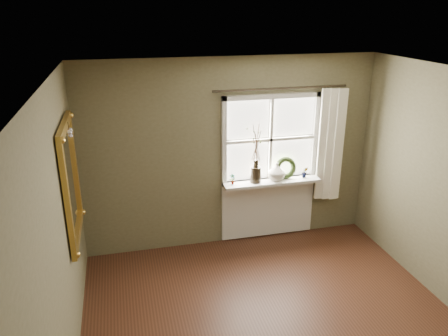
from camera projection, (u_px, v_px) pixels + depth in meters
ceiling at (305, 86)px, 3.39m from camera, size 4.50×4.50×0.00m
wall_back at (230, 153)px, 5.94m from camera, size 4.00×0.10×2.60m
wall_left at (49, 265)px, 3.38m from camera, size 0.10×4.50×2.60m
window_frame at (270, 139)px, 5.93m from camera, size 1.36×0.06×1.24m
window_sill at (272, 182)px, 6.03m from camera, size 1.36×0.26×0.04m
window_apron at (268, 207)px, 6.29m from camera, size 1.36×0.04×0.88m
dark_jug at (256, 174)px, 5.94m from camera, size 0.19×0.19×0.22m
cream_vase at (277, 172)px, 6.00m from camera, size 0.30×0.30×0.25m
wreath at (285, 170)px, 6.07m from camera, size 0.32×0.16×0.32m
potted_plant_left at (233, 179)px, 5.88m from camera, size 0.08×0.06×0.15m
potted_plant_right at (305, 172)px, 6.11m from camera, size 0.10×0.09×0.16m
curtain at (330, 145)px, 6.07m from camera, size 0.36×0.12×1.59m
curtain_rod at (281, 88)px, 5.66m from camera, size 1.84×0.03×0.03m
gilt_mirror at (71, 181)px, 4.50m from camera, size 0.10×1.06×1.26m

